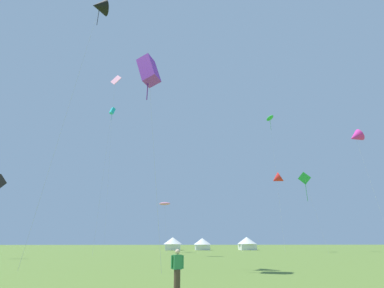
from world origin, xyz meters
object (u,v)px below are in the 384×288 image
at_px(kite_black_delta, 100,7).
at_px(kite_magenta_delta, 355,137).
at_px(kite_purple_box, 149,71).
at_px(kite_green_parafoil, 270,118).
at_px(kite_red_delta, 277,179).
at_px(kite_green_diamond, 305,180).
at_px(festival_tent_center, 247,243).
at_px(kite_cyan_box, 112,111).
at_px(festival_tent_right, 173,243).
at_px(kite_pink_diamond, 116,82).
at_px(kite_pink_parafoil, 165,204).
at_px(festival_tent_left, 202,243).
at_px(person_spectator, 177,271).

xyz_separation_m(kite_black_delta, kite_magenta_delta, (41.10, 16.45, -9.12)).
height_order(kite_purple_box, kite_green_parafoil, kite_green_parafoil).
xyz_separation_m(kite_red_delta, kite_green_diamond, (1.91, -9.48, -2.25)).
distance_m(kite_green_diamond, festival_tent_center, 26.88).
xyz_separation_m(kite_cyan_box, festival_tent_right, (16.30, 11.47, -31.70)).
distance_m(kite_black_delta, kite_pink_diamond, 21.01).
height_order(kite_cyan_box, kite_pink_parafoil, kite_cyan_box).
height_order(kite_green_parafoil, festival_tent_center, kite_green_parafoil).
bearing_deg(festival_tent_left, kite_cyan_box, -154.46).
height_order(festival_tent_right, festival_tent_center, festival_tent_center).
xyz_separation_m(kite_purple_box, festival_tent_center, (22.49, 52.24, -15.73)).
relative_size(kite_pink_diamond, festival_tent_center, 6.61).
bearing_deg(kite_green_diamond, kite_cyan_box, 164.49).
xyz_separation_m(festival_tent_left, festival_tent_center, (11.90, 0.00, 0.17)).
bearing_deg(kite_red_delta, kite_green_parafoil, 69.14).
relative_size(kite_magenta_delta, festival_tent_right, 4.28).
bearing_deg(kite_black_delta, kite_red_delta, 46.40).
xyz_separation_m(kite_green_parafoil, person_spectator, (-25.10, -50.21, -32.23)).
xyz_separation_m(kite_red_delta, kite_cyan_box, (-40.42, 2.26, 17.46)).
bearing_deg(kite_black_delta, festival_tent_center, 59.28).
relative_size(kite_red_delta, festival_tent_right, 3.62).
xyz_separation_m(kite_pink_diamond, person_spectator, (11.97, -32.87, -30.61)).
bearing_deg(festival_tent_left, festival_tent_right, 180.00).
bearing_deg(kite_pink_parafoil, kite_purple_box, -91.37).
relative_size(kite_green_diamond, kite_green_parafoil, 0.45).
bearing_deg(kite_pink_diamond, festival_tent_left, 55.34).
bearing_deg(kite_cyan_box, kite_black_delta, -79.87).
xyz_separation_m(kite_green_diamond, festival_tent_center, (-6.42, 23.22, -11.93)).
bearing_deg(kite_green_parafoil, kite_pink_diamond, -154.93).
xyz_separation_m(kite_green_diamond, person_spectator, (-26.01, -38.10, -12.89)).
xyz_separation_m(kite_red_delta, festival_tent_left, (-16.41, 13.73, -14.36)).
xyz_separation_m(kite_green_diamond, festival_tent_right, (-26.03, 23.22, -11.99)).
xyz_separation_m(kite_black_delta, festival_tent_left, (17.28, 49.11, -26.87)).
relative_size(festival_tent_right, festival_tent_left, 1.07).
height_order(kite_black_delta, person_spectator, kite_black_delta).
xyz_separation_m(kite_red_delta, kite_pink_parafoil, (-26.12, -1.72, -6.24)).
distance_m(kite_pink_parafoil, festival_tent_left, 19.97).
bearing_deg(festival_tent_center, kite_magenta_delta, -69.95).
bearing_deg(kite_purple_box, kite_green_diamond, 45.12).
bearing_deg(person_spectator, kite_green_diamond, 55.68).
height_order(kite_pink_diamond, festival_tent_center, kite_pink_diamond).
xyz_separation_m(kite_red_delta, festival_tent_center, (-4.51, 13.73, -14.18)).
distance_m(kite_pink_diamond, festival_tent_right, 42.84).
bearing_deg(person_spectator, kite_magenta_delta, 42.29).
height_order(kite_cyan_box, kite_green_parafoil, kite_cyan_box).
relative_size(kite_green_diamond, festival_tent_right, 3.15).
bearing_deg(person_spectator, kite_green_parafoil, 63.44).
distance_m(kite_green_parafoil, festival_tent_right, 41.67).
xyz_separation_m(kite_magenta_delta, person_spectator, (-31.51, -28.66, -18.54)).
height_order(kite_magenta_delta, kite_green_diamond, kite_magenta_delta).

